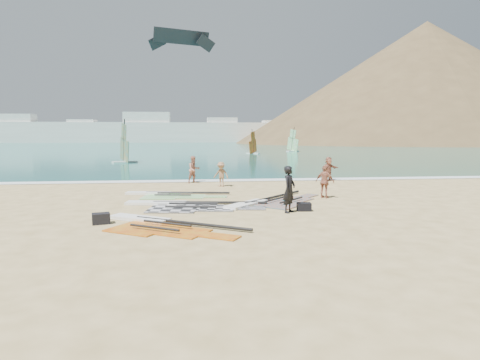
{
  "coord_description": "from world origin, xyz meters",
  "views": [
    {
      "loc": [
        -1.86,
        -14.89,
        3.15
      ],
      "look_at": [
        0.34,
        4.0,
        1.0
      ],
      "focal_mm": 30.0,
      "sensor_mm": 36.0,
      "label": 1
    }
  ],
  "objects": [
    {
      "name": "kitesurf_kite",
      "position": [
        -3.14,
        37.94,
        15.24
      ],
      "size": [
        8.15,
        3.13,
        2.65
      ],
      "rotation": [
        0.0,
        0.0,
        0.31
      ],
      "color": "black",
      "rests_on": "ground"
    },
    {
      "name": "windsurfer_right",
      "position": [
        16.54,
        58.25,
        1.33
      ],
      "size": [
        2.58,
        2.76,
        4.64
      ],
      "rotation": [
        0.0,
        0.0,
        0.5
      ],
      "color": "white",
      "rests_on": "ground"
    },
    {
      "name": "windsurfer_left",
      "position": [
        -9.54,
        31.31,
        1.4
      ],
      "size": [
        2.78,
        3.01,
        4.95
      ],
      "rotation": [
        0.0,
        0.0,
        0.46
      ],
      "color": "white",
      "rests_on": "ground"
    },
    {
      "name": "sea",
      "position": [
        0.0,
        132.0,
        0.0
      ],
      "size": [
        300.0,
        240.0,
        0.06
      ],
      "primitive_type": "cube",
      "color": "#0B4F4B",
      "rests_on": "ground"
    },
    {
      "name": "person_wetsuit",
      "position": [
        1.98,
        0.85,
        0.95
      ],
      "size": [
        0.78,
        0.83,
        1.9
      ],
      "primitive_type": "imported",
      "rotation": [
        0.0,
        0.0,
        0.92
      ],
      "color": "black",
      "rests_on": "ground"
    },
    {
      "name": "rig_green",
      "position": [
        -3.25,
        5.99,
        0.05
      ],
      "size": [
        5.48,
        2.52,
        0.2
      ],
      "rotation": [
        0.0,
        0.0,
        -0.14
      ],
      "color": "green",
      "rests_on": "ground"
    },
    {
      "name": "headland_main",
      "position": [
        85.0,
        130.0,
        0.0
      ],
      "size": [
        143.0,
        143.0,
        45.0
      ],
      "primitive_type": "cone",
      "color": "brown",
      "rests_on": "ground"
    },
    {
      "name": "far_town",
      "position": [
        -15.72,
        150.0,
        4.49
      ],
      "size": [
        160.0,
        8.0,
        12.0
      ],
      "color": "white",
      "rests_on": "ground"
    },
    {
      "name": "beachgoer_left",
      "position": [
        -1.84,
        11.47,
        0.88
      ],
      "size": [
        1.07,
        1.0,
        1.77
      ],
      "primitive_type": "imported",
      "rotation": [
        0.0,
        0.0,
        0.5
      ],
      "color": "tan",
      "rests_on": "ground"
    },
    {
      "name": "rig_red",
      "position": [
        -3.14,
        -1.02,
        0.05
      ],
      "size": [
        5.1,
        4.28,
        0.2
      ],
      "rotation": [
        0.0,
        0.0,
        -0.55
      ],
      "color": "#C1340E",
      "rests_on": "ground"
    },
    {
      "name": "beachgoer_mid",
      "position": [
        -0.19,
        9.39,
        0.76
      ],
      "size": [
        1.13,
        0.96,
        1.51
      ],
      "primitive_type": "imported",
      "rotation": [
        0.0,
        0.0,
        -0.5
      ],
      "color": "#956B48",
      "rests_on": "ground"
    },
    {
      "name": "gear_bag_near",
      "position": [
        -5.15,
        -0.42,
        0.19
      ],
      "size": [
        0.7,
        0.58,
        0.38
      ],
      "primitive_type": "cube",
      "rotation": [
        0.0,
        0.0,
        0.27
      ],
      "color": "black",
      "rests_on": "ground"
    },
    {
      "name": "rig_orange",
      "position": [
        1.68,
        3.16,
        0.05
      ],
      "size": [
        5.25,
        4.9,
        0.2
      ],
      "rotation": [
        0.0,
        0.0,
        0.82
      ],
      "color": "#FF5A1F",
      "rests_on": "ground"
    },
    {
      "name": "beachgoer_right",
      "position": [
        7.32,
        11.5,
        0.83
      ],
      "size": [
        1.59,
        1.17,
        1.66
      ],
      "primitive_type": "imported",
      "rotation": [
        0.0,
        0.0,
        0.5
      ],
      "color": "#9F5D48",
      "rests_on": "ground"
    },
    {
      "name": "surf_line",
      "position": [
        0.0,
        12.3,
        0.0
      ],
      "size": [
        300.0,
        1.2,
        0.04
      ],
      "primitive_type": "cube",
      "color": "white",
      "rests_on": "ground"
    },
    {
      "name": "windsurfer_centre",
      "position": [
        7.93,
        50.72,
        1.23
      ],
      "size": [
        2.22,
        2.27,
        4.14
      ],
      "rotation": [
        0.0,
        0.0,
        -0.63
      ],
      "color": "white",
      "rests_on": "ground"
    },
    {
      "name": "rig_grey",
      "position": [
        -2.37,
        2.71,
        0.05
      ],
      "size": [
        6.4,
        2.96,
        0.2
      ],
      "rotation": [
        0.0,
        0.0,
        -0.15
      ],
      "color": "#252527",
      "rests_on": "ground"
    },
    {
      "name": "beachgoer_back",
      "position": [
        4.64,
        4.31,
        0.82
      ],
      "size": [
        1.0,
        0.92,
        1.64
      ],
      "primitive_type": "imported",
      "rotation": [
        0.0,
        0.0,
        2.46
      ],
      "color": "#A7644B",
      "rests_on": "ground"
    },
    {
      "name": "gear_bag_far",
      "position": [
        2.69,
        1.11,
        0.17
      ],
      "size": [
        0.6,
        0.44,
        0.34
      ],
      "primitive_type": "cube",
      "rotation": [
        0.0,
        0.0,
        -0.09
      ],
      "color": "black",
      "rests_on": "ground"
    },
    {
      "name": "ground",
      "position": [
        0.0,
        0.0,
        0.0
      ],
      "size": [
        300.0,
        300.0,
        0.0
      ],
      "primitive_type": "plane",
      "color": "tan",
      "rests_on": "ground"
    }
  ]
}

